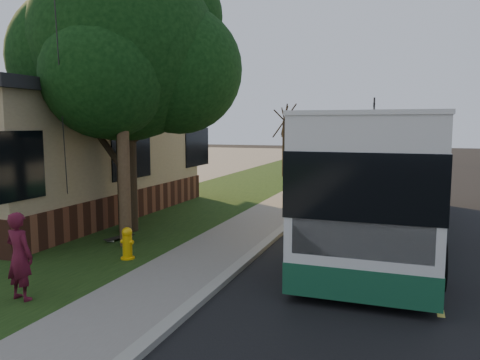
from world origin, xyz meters
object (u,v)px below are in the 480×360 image
bare_tree_near (284,141)px  transit_bus (382,172)px  leafy_tree (127,52)px  dumpster (111,179)px  skateboard_main (120,237)px  fire_hydrant (127,243)px  utility_pole (120,63)px  bare_tree_far (326,138)px  distant_car (397,153)px  skateboarder (19,256)px  traffic_signal (374,124)px

bare_tree_near → transit_bus: (6.20, -13.07, -0.35)m
leafy_tree → dumpster: size_ratio=4.76×
leafy_tree → bare_tree_near: bearing=87.5°
transit_bus → skateboard_main: bearing=-152.0°
dumpster → fire_hydrant: bearing=-53.2°
fire_hydrant → skateboard_main: fire_hydrant is taller
utility_pole → leafy_tree: utility_pole is taller
bare_tree_near → bare_tree_far: 12.01m
bare_tree_far → bare_tree_near: bearing=-92.4°
utility_pole → bare_tree_near: (-0.19, 17.01, -2.48)m
bare_tree_far → distant_car: bearing=11.5°
fire_hydrant → skateboarder: size_ratio=0.47×
traffic_signal → distant_car: (2.09, -2.86, -2.32)m
bare_tree_near → dumpster: (-6.00, -8.76, -1.50)m
bare_tree_near → bare_tree_far: bare_tree_near is taller
distant_car → utility_pole: bearing=-102.6°
fire_hydrant → bare_tree_far: (-0.40, 30.00, 1.57)m
traffic_signal → transit_bus: 29.18m
utility_pole → skateboard_main: (-0.51, 0.48, -4.50)m
utility_pole → skateboard_main: 4.55m
leafy_tree → utility_pole: bearing=-62.4°
fire_hydrant → skateboarder: skateboarder is taller
traffic_signal → transit_bus: size_ratio=0.44×
fire_hydrant → transit_bus: 7.37m
transit_bus → leafy_tree: bearing=-161.6°
traffic_signal → dumpster: traffic_signal is taller
dumpster → bare_tree_near: bearing=55.6°
fire_hydrant → bare_tree_far: bearing=90.8°
skateboard_main → distant_car: distant_car is taller
fire_hydrant → traffic_signal: bearing=84.8°
leafy_tree → distant_car: size_ratio=1.57×
transit_bus → bare_tree_near: bearing=115.4°
fire_hydrant → skateboarder: bearing=-97.2°
traffic_signal → leafy_tree: bearing=-98.5°
skateboard_main → dumpster: bearing=126.2°
bare_tree_near → distant_car: size_ratio=0.87×
leafy_tree → bare_tree_far: 27.56m
skateboarder → distant_car: size_ratio=0.32×
bare_tree_far → skateboarder: bare_tree_far is taller
leafy_tree → dumpster: leafy_tree is taller
skateboarder → transit_bus: bearing=-118.8°
traffic_signal → skateboard_main: size_ratio=5.96×
skateboarder → distant_car: (5.54, 33.93, -0.01)m
skateboard_main → distant_car: bearing=77.8°
fire_hydrant → skateboard_main: size_ratio=0.80×
leafy_tree → skateboarder: bearing=-77.4°
dumpster → bare_tree_far: bearing=72.6°
bare_tree_near → traffic_signal: bearing=76.0°
transit_bus → skateboarder: (-5.65, -7.73, -0.95)m
dumpster → leafy_tree: bearing=-51.0°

